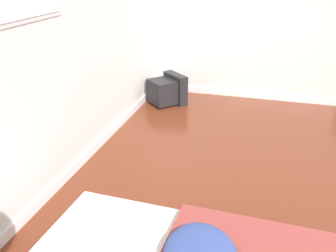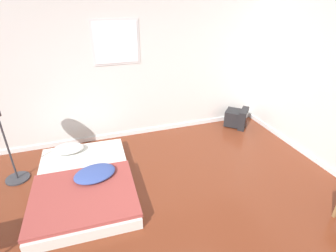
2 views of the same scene
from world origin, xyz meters
name	(u,v)px [view 1 (image 1 of 2)]	position (x,y,z in m)	size (l,w,h in m)	color
wall_back	(39,44)	(0.00, 2.64, 1.29)	(8.17, 0.08, 2.60)	silver
crt_tv	(168,90)	(2.32, 2.27, 0.19)	(0.60, 0.60, 0.41)	black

